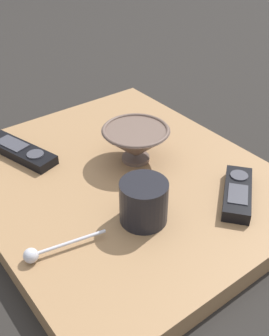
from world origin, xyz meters
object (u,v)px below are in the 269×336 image
Objects in this scene: cereal_bowl at (136,143)px; tv_remote_far at (237,193)px; teaspoon at (40,253)px; coffee_mug at (144,202)px; tv_remote_near at (20,151)px.

cereal_bowl is 0.99× the size of tv_remote_far.
teaspoon is 0.95× the size of tv_remote_far.
teaspoon is (-0.03, -0.20, -0.03)m from coffee_mug.
coffee_mug reaches higher than teaspoon.
cereal_bowl is at bearing -161.83° from tv_remote_far.
teaspoon is at bearing -19.01° from tv_remote_near.
coffee_mug is (0.17, -0.11, -0.00)m from cereal_bowl.
coffee_mug is 0.20m from teaspoon.
teaspoon is at bearing -103.63° from tv_remote_far.
tv_remote_near is at bearing 160.99° from teaspoon.
coffee_mug reaches higher than tv_remote_far.
coffee_mug is 0.20m from tv_remote_far.
cereal_bowl is 0.24m from tv_remote_far.
tv_remote_near is 0.49m from tv_remote_far.
coffee_mug reaches higher than tv_remote_near.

